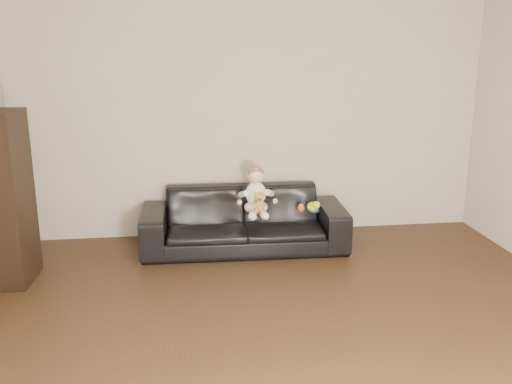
{
  "coord_description": "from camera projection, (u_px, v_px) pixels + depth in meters",
  "views": [
    {
      "loc": [
        -0.76,
        -3.26,
        2.1
      ],
      "look_at": [
        -0.04,
        2.15,
        0.62
      ],
      "focal_mm": 40.0,
      "sensor_mm": 36.0,
      "label": 1
    }
  ],
  "objects": [
    {
      "name": "floor",
      "position": [
        305.0,
        366.0,
        3.76
      ],
      "size": [
        5.5,
        5.5,
        0.0
      ],
      "primitive_type": "plane",
      "color": "#3B2514",
      "rests_on": "ground"
    },
    {
      "name": "baby",
      "position": [
        256.0,
        193.0,
        5.64
      ],
      "size": [
        0.33,
        0.4,
        0.47
      ],
      "rotation": [
        0.0,
        0.0,
        -0.08
      ],
      "color": "#FBD4DC",
      "rests_on": "sofa"
    },
    {
      "name": "toy_blue_disc",
      "position": [
        314.0,
        210.0,
        5.78
      ],
      "size": [
        0.14,
        0.14,
        0.01
      ],
      "primitive_type": "cylinder",
      "rotation": [
        0.0,
        0.0,
        -0.39
      ],
      "color": "#1932CB",
      "rests_on": "sofa"
    },
    {
      "name": "teddy_bear",
      "position": [
        259.0,
        203.0,
        5.52
      ],
      "size": [
        0.13,
        0.13,
        0.19
      ],
      "rotation": [
        0.0,
        0.0,
        -0.31
      ],
      "color": "#B58633",
      "rests_on": "sofa"
    },
    {
      "name": "sofa",
      "position": [
        244.0,
        220.0,
        5.82
      ],
      "size": [
        2.09,
        0.87,
        0.6
      ],
      "primitive_type": "imported",
      "rotation": [
        0.0,
        0.0,
        -0.03
      ],
      "color": "black",
      "rests_on": "floor"
    },
    {
      "name": "toy_green",
      "position": [
        313.0,
        207.0,
        5.76
      ],
      "size": [
        0.15,
        0.17,
        0.1
      ],
      "primitive_type": "ellipsoid",
      "rotation": [
        0.0,
        0.0,
        -0.27
      ],
      "color": "#C3E11A",
      "rests_on": "sofa"
    },
    {
      "name": "shelf_item",
      "position": [
        2.0,
        160.0,
        4.81
      ],
      "size": [
        0.2,
        0.26,
        0.28
      ],
      "primitive_type": "cube",
      "rotation": [
        0.0,
        0.0,
        -0.06
      ],
      "color": "silver",
      "rests_on": "cabinet"
    },
    {
      "name": "toy_rattle",
      "position": [
        301.0,
        208.0,
        5.74
      ],
      "size": [
        0.09,
        0.09,
        0.07
      ],
      "primitive_type": "sphere",
      "rotation": [
        0.0,
        0.0,
        0.22
      ],
      "color": "#D75919",
      "rests_on": "sofa"
    },
    {
      "name": "cabinet",
      "position": [
        4.0,
        199.0,
        4.9
      ],
      "size": [
        0.41,
        0.54,
        1.51
      ],
      "primitive_type": "cube",
      "rotation": [
        0.0,
        0.0,
        -0.06
      ],
      "color": "black",
      "rests_on": "floor"
    },
    {
      "name": "wall_back",
      "position": [
        252.0,
        115.0,
        6.05
      ],
      "size": [
        5.0,
        0.0,
        5.0
      ],
      "primitive_type": "plane",
      "rotation": [
        1.57,
        0.0,
        0.0
      ],
      "color": "#BEB4A0",
      "rests_on": "ground"
    }
  ]
}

